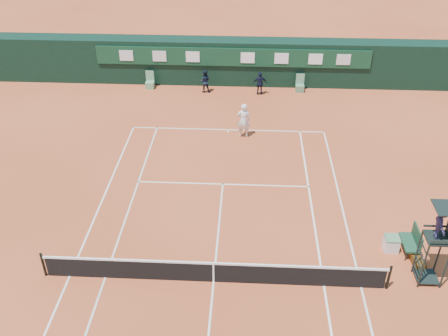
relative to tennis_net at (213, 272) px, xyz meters
The scene contains 14 objects.
ground 0.51m from the tennis_net, ahead, with size 90.00×90.00×0.00m, color #C3542E.
court_lines 0.50m from the tennis_net, ahead, with size 11.05×23.85×0.01m.
tennis_net is the anchor object (origin of this frame).
back_wall 18.77m from the tennis_net, 90.00° to the left, with size 40.00×1.65×3.00m.
linesman_chair_left 18.33m from the tennis_net, 107.46° to the left, with size 0.55×0.50×1.15m.
linesman_chair_right 18.05m from the tennis_net, 75.57° to the left, with size 0.55×0.50×1.15m.
umpire_chair 8.21m from the tennis_net, ahead, with size 0.96×0.95×3.42m.
player_bench 8.07m from the tennis_net, 14.96° to the left, with size 0.56×1.20×1.10m.
tennis_bag 7.99m from the tennis_net, ahead, with size 0.38×0.88×0.33m, color black.
cooler 7.33m from the tennis_net, 16.91° to the left, with size 0.57×0.57×0.65m.
tennis_ball 9.41m from the tennis_net, 79.69° to the left, with size 0.06×0.06×0.06m, color #C4D431.
player 11.23m from the tennis_net, 85.47° to the left, with size 0.73×0.48×2.01m, color white.
ball_kid_left 17.14m from the tennis_net, 95.90° to the left, with size 0.73×0.57×1.51m, color black.
ball_kid_right 16.94m from the tennis_net, 83.73° to the left, with size 0.91×0.38×1.55m, color black.
Camera 1 is at (1.09, -13.32, 13.78)m, focal length 40.00 mm.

